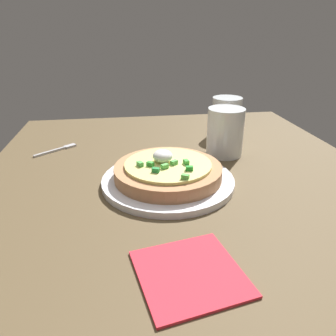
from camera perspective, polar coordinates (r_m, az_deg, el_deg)
dining_table at (r=65.49cm, az=2.37°, el=-2.42°), size 91.13×80.96×3.24cm
plate at (r=60.81cm, az=0.00°, el=-2.25°), size 25.06×25.06×1.25cm
pizza at (r=59.89cm, az=-0.03°, el=-0.43°), size 20.28×20.28×5.30cm
cup_near at (r=74.15cm, az=10.19°, el=6.17°), size 8.28×8.28×10.91cm
cup_far at (r=87.99cm, az=10.37°, el=8.63°), size 7.82×7.82×10.36cm
fork at (r=81.53cm, az=-18.91°, el=3.21°), size 7.56×9.09×0.50cm
napkin at (r=40.92cm, az=3.92°, el=-18.27°), size 14.43×14.43×0.40cm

